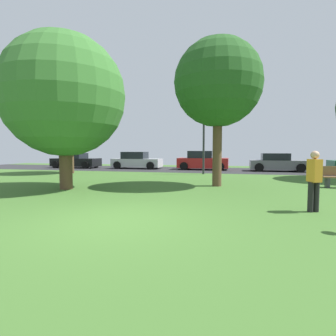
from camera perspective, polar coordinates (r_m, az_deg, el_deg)
name	(u,v)px	position (r m, az deg, el deg)	size (l,w,h in m)	color
ground_plane	(114,221)	(6.27, -11.33, -10.90)	(44.00, 44.00, 0.00)	#3D6628
road_strip	(200,170)	(21.70, 6.92, -0.38)	(44.00, 6.40, 0.01)	#28282B
maple_tree_far	(218,83)	(12.31, 10.58, 17.31)	(3.80, 3.80, 6.40)	brown
oak_tree_right	(71,113)	(19.58, -20.01, 10.87)	(3.71, 3.71, 5.93)	brown
oak_tree_center	(64,96)	(11.82, -21.23, 14.14)	(4.86, 4.86, 6.20)	brown
person_catcher	(314,179)	(7.79, 28.63, -2.02)	(0.33, 0.38, 1.57)	black
parked_car_black	(76,161)	(25.34, -19.05, 1.43)	(4.15, 1.97, 1.32)	black
parked_car_silver	(137,161)	(23.16, -6.70, 1.49)	(4.17, 1.93, 1.43)	#B7B7BC
parked_car_red	(202,161)	(21.92, 7.34, 1.46)	(4.01, 2.08, 1.52)	#B21E1E
parked_car_grey	(277,163)	(21.69, 22.20, 0.99)	(4.02, 1.97, 1.35)	slate
street_lamp_post	(204,140)	(17.80, 7.60, 5.94)	(0.14, 0.14, 4.50)	#2D2D33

